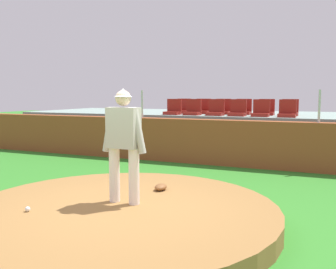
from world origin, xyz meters
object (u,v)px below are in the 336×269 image
object	(u,v)px
stadium_chair_0	(173,110)
stadium_chair_9	(243,110)
stadium_chair_7	(203,109)
fielding_glove	(161,187)
baseball	(28,209)
stadium_chair_5	(287,112)
stadium_chair_10	(266,110)
stadium_chair_8	(223,109)
stadium_chair_4	(261,111)
stadium_chair_1	(193,110)
stadium_chair_2	(216,110)
pitcher	(124,137)
stadium_chair_11	(290,110)
stadium_chair_3	(238,111)
stadium_chair_6	(183,109)

from	to	relation	value
stadium_chair_0	stadium_chair_9	world-z (taller)	same
stadium_chair_7	fielding_glove	bearing A→B (deg)	101.20
baseball	fielding_glove	xyz separation A→B (m)	(1.26, 1.84, 0.02)
stadium_chair_5	stadium_chair_10	world-z (taller)	same
stadium_chair_8	fielding_glove	bearing A→B (deg)	94.89
stadium_chair_4	fielding_glove	bearing A→B (deg)	80.81
stadium_chair_1	stadium_chair_2	xyz separation A→B (m)	(0.73, 0.03, 0.00)
stadium_chair_0	stadium_chair_4	bearing A→B (deg)	-179.51
pitcher	stadium_chair_8	bearing A→B (deg)	93.04
stadium_chair_9	stadium_chair_11	world-z (taller)	same
baseball	stadium_chair_0	xyz separation A→B (m)	(-0.65, 7.05, 1.14)
stadium_chair_3	stadium_chair_4	size ratio (longest dim) A/B	1.00
baseball	stadium_chair_11	xyz separation A→B (m)	(2.84, 7.95, 1.14)
stadium_chair_0	stadium_chair_7	distance (m)	1.15
stadium_chair_0	stadium_chair_10	world-z (taller)	same
stadium_chair_4	pitcher	bearing A→B (deg)	80.27
pitcher	baseball	size ratio (longest dim) A/B	23.76
stadium_chair_8	stadium_chair_10	world-z (taller)	same
stadium_chair_8	stadium_chair_11	xyz separation A→B (m)	(2.11, -0.02, 0.00)
stadium_chair_7	pitcher	bearing A→B (deg)	98.14
pitcher	stadium_chair_2	world-z (taller)	pitcher
stadium_chair_1	fielding_glove	bearing A→B (deg)	103.41
stadium_chair_8	stadium_chair_11	distance (m)	2.11
stadium_chair_2	stadium_chair_8	bearing A→B (deg)	-89.49
stadium_chair_3	stadium_chair_10	distance (m)	1.12
stadium_chair_2	stadium_chair_9	bearing A→B (deg)	-126.68
stadium_chair_1	stadium_chair_6	world-z (taller)	same
stadium_chair_9	stadium_chair_10	world-z (taller)	same
stadium_chair_1	stadium_chair_5	distance (m)	2.83
stadium_chair_9	stadium_chair_10	xyz separation A→B (m)	(0.72, -0.04, 0.00)
stadium_chair_10	stadium_chair_0	bearing A→B (deg)	17.67
stadium_chair_4	stadium_chair_2	bearing A→B (deg)	-0.48
stadium_chair_1	stadium_chair_9	world-z (taller)	same
stadium_chair_5	stadium_chair_8	bearing A→B (deg)	-23.52
pitcher	stadium_chair_5	distance (m)	6.38
stadium_chair_9	stadium_chair_0	bearing A→B (deg)	24.30
stadium_chair_0	fielding_glove	bearing A→B (deg)	110.13
stadium_chair_4	stadium_chair_8	size ratio (longest dim) A/B	1.00
stadium_chair_3	stadium_chair_7	size ratio (longest dim) A/B	1.00
fielding_glove	stadium_chair_2	world-z (taller)	stadium_chair_2
stadium_chair_8	pitcher	bearing A→B (deg)	92.59
stadium_chair_2	stadium_chair_6	distance (m)	1.67
stadium_chair_10	stadium_chair_11	bearing A→B (deg)	-179.14
fielding_glove	stadium_chair_4	size ratio (longest dim) A/B	0.60
stadium_chair_2	stadium_chair_6	xyz separation A→B (m)	(-1.41, 0.90, 0.00)
fielding_glove	stadium_chair_8	xyz separation A→B (m)	(-0.52, 6.13, 1.13)
baseball	stadium_chair_1	size ratio (longest dim) A/B	0.15
baseball	stadium_chair_0	world-z (taller)	stadium_chair_0
stadium_chair_7	stadium_chair_8	size ratio (longest dim) A/B	1.00
baseball	stadium_chair_2	world-z (taller)	stadium_chair_2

